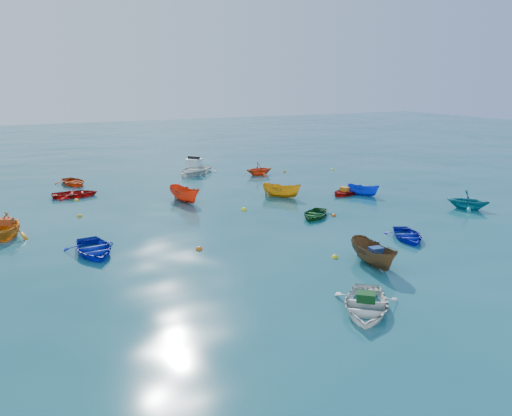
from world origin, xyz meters
name	(u,v)px	position (x,y,z in m)	size (l,w,h in m)	color
ground	(297,236)	(0.00, 0.00, 0.00)	(160.00, 160.00, 0.00)	#0A474F
dinghy_blue_sw	(94,254)	(-10.20, 1.90, 0.00)	(2.43, 3.40, 0.71)	#0D20AE
dinghy_white_near	(365,311)	(-2.27, -8.76, 0.00)	(2.42, 3.38, 0.70)	silver
sampan_brown_mid	(373,265)	(0.96, -5.17, 0.00)	(1.18, 3.13, 1.21)	brown
dinghy_blue_se	(407,239)	(5.01, -2.93, 0.00)	(2.02, 2.83, 0.59)	#0D17AC
dinghy_orange_w	(8,238)	(-13.93, 6.42, 0.00)	(2.42, 2.81, 1.48)	orange
sampan_yellow_mid	(281,197)	(3.68, 8.43, 0.00)	(1.09, 2.90, 1.12)	#CB8D12
dinghy_green_e	(315,217)	(2.92, 2.83, 0.00)	(1.94, 2.71, 0.56)	#114A1A
dinghy_cyan_se	(467,209)	(12.90, 0.21, 0.00)	(2.18, 2.53, 1.33)	#157788
dinghy_red_nw	(75,197)	(-9.56, 14.93, 0.00)	(2.22, 3.10, 0.64)	#B5120F
sampan_orange_n	(185,201)	(-2.93, 10.12, 0.00)	(1.18, 3.13, 1.21)	red
dinghy_red_ne	(345,195)	(8.23, 7.07, 0.00)	(1.97, 2.75, 0.57)	#A7100D
sampan_blue_far	(363,195)	(9.25, 6.35, 0.00)	(0.90, 2.38, 0.92)	#1034CF
dinghy_red_far	(73,185)	(-9.19, 19.40, 0.00)	(2.26, 3.16, 0.66)	#D24211
dinghy_orange_far	(259,175)	(5.97, 16.66, 0.00)	(2.06, 2.39, 1.26)	#E54515
motorboat_white	(194,174)	(1.01, 19.64, 0.00)	(3.10, 4.33, 1.50)	white
tarp_green_a	(366,297)	(-2.20, -8.68, 0.51)	(0.67, 0.51, 0.32)	#104319
tarp_blue_a	(376,250)	(0.95, -5.32, 0.75)	(0.58, 0.44, 0.28)	navy
tarp_orange_a	(6,221)	(-13.91, 6.46, 0.90)	(0.66, 0.50, 0.32)	#CE4015
tarp_orange_b	(345,189)	(8.13, 7.04, 0.43)	(0.58, 0.44, 0.28)	orange
buoy_or_a	(199,250)	(-5.44, 0.23, 0.00)	(0.34, 0.34, 0.34)	#FF630D
buoy_ye_a	(335,258)	(-0.06, -3.64, 0.00)	(0.31, 0.31, 0.31)	yellow
buoy_ye_b	(80,217)	(-9.95, 9.22, 0.00)	(0.31, 0.31, 0.31)	gold
buoy_or_c	(92,257)	(-10.37, 1.43, 0.00)	(0.37, 0.37, 0.37)	orange
buoy_ye_c	(244,210)	(-0.28, 6.19, 0.00)	(0.38, 0.38, 0.38)	yellow
buoy_or_d	(334,216)	(4.12, 2.53, 0.00)	(0.30, 0.30, 0.30)	#CE520B
buoy_ye_d	(76,201)	(-9.64, 13.59, 0.00)	(0.32, 0.32, 0.32)	yellow
buoy_or_e	(285,172)	(8.62, 16.87, 0.00)	(0.30, 0.30, 0.30)	orange
buoy_ye_e	(332,170)	(13.05, 15.76, 0.00)	(0.29, 0.29, 0.29)	yellow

